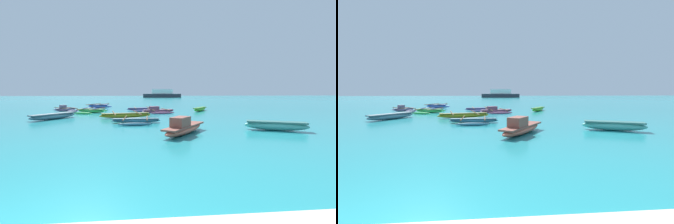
# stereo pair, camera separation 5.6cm
# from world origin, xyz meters

# --- Properties ---
(moored_boat_0) EXTENTS (2.98, 3.88, 0.43)m
(moored_boat_0) POSITION_xyz_m (-3.62, 20.82, 0.20)
(moored_boat_0) COLOR #47D160
(moored_boat_0) RESTS_ON ground_plane
(moored_boat_1) EXTENTS (3.43, 3.59, 0.67)m
(moored_boat_1) POSITION_xyz_m (-6.95, 23.13, 0.22)
(moored_boat_1) COLOR #A87EAB
(moored_boat_1) RESTS_ON ground_plane
(moored_boat_2) EXTENTS (3.11, 4.38, 0.53)m
(moored_boat_2) POSITION_xyz_m (-4.31, 27.38, 0.25)
(moored_boat_2) COLOR #556FD0
(moored_boat_2) RESTS_ON ground_plane
(moored_boat_3) EXTENTS (4.11, 4.64, 0.45)m
(moored_boat_3) POSITION_xyz_m (0.25, 15.90, 0.21)
(moored_boat_3) COLOR #9B8F1D
(moored_boat_3) RESTS_ON ground_plane
(moored_boat_4) EXTENTS (3.40, 3.68, 0.64)m
(moored_boat_4) POSITION_xyz_m (3.04, 20.30, 0.21)
(moored_boat_4) COLOR #AA547A
(moored_boat_4) RESTS_ON ground_plane
(moored_boat_5) EXTENTS (3.41, 4.16, 0.35)m
(moored_boat_5) POSITION_xyz_m (1.39, 23.24, 0.16)
(moored_boat_5) COLOR #554890
(moored_boat_5) RESTS_ON ground_plane
(moored_boat_6) EXTENTS (2.78, 3.55, 0.89)m
(moored_boat_6) POSITION_xyz_m (3.79, 8.61, 0.31)
(moored_boat_6) COLOR #D8654D
(moored_boat_6) RESTS_ON ground_plane
(moored_boat_7) EXTENTS (2.25, 3.06, 0.39)m
(moored_boat_7) POSITION_xyz_m (7.79, 21.79, 0.22)
(moored_boat_7) COLOR #59C72F
(moored_boat_7) RESTS_ON ground_plane
(moored_boat_8) EXTENTS (3.25, 1.89, 0.49)m
(moored_boat_8) POSITION_xyz_m (8.93, 9.13, 0.27)
(moored_boat_8) COLOR #54B2A6
(moored_boat_8) RESTS_ON ground_plane
(moored_boat_9) EXTENTS (3.33, 3.02, 0.36)m
(moored_boat_9) POSITION_xyz_m (1.21, 12.90, 0.16)
(moored_boat_9) COLOR teal
(moored_boat_9) RESTS_ON ground_plane
(moored_boat_10) EXTENTS (2.73, 3.70, 0.43)m
(moored_boat_10) POSITION_xyz_m (-5.21, 15.60, 0.24)
(moored_boat_10) COLOR slate
(moored_boat_10) RESTS_ON ground_plane
(distant_ferry) EXTENTS (13.89, 3.06, 3.06)m
(distant_ferry) POSITION_xyz_m (7.61, 80.99, 1.24)
(distant_ferry) COLOR #2D333D
(distant_ferry) RESTS_ON ground_plane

